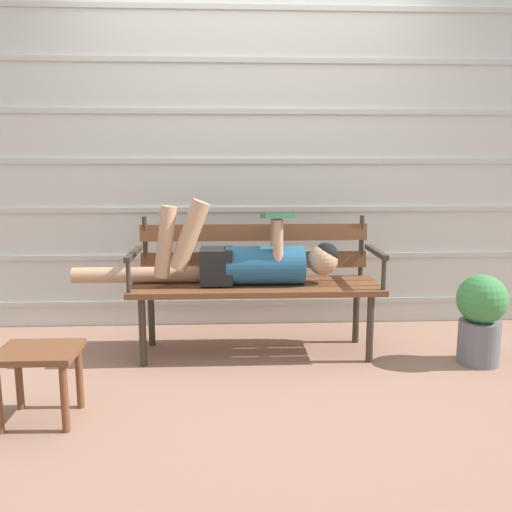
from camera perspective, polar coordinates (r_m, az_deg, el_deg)
ground_plane at (r=3.43m, az=0.11°, el=-10.92°), size 12.00×12.00×0.00m
house_siding at (r=4.01m, az=-0.47°, el=9.92°), size 5.23×0.08×2.44m
park_bench at (r=3.49m, az=-0.05°, el=-2.11°), size 1.57×0.49×0.86m
reclining_person at (r=3.40m, az=-1.47°, el=-0.44°), size 1.68×0.27×0.54m
footstool at (r=2.80m, az=-21.80°, el=-10.47°), size 0.37×0.31×0.35m
potted_plant at (r=3.57m, az=22.51°, el=-5.81°), size 0.30×0.30×0.55m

